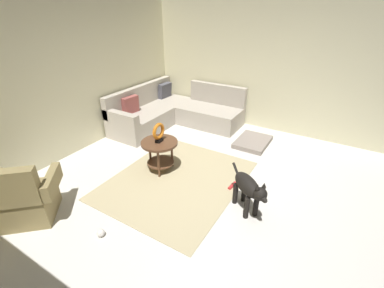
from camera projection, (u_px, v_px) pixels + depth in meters
The scene contains 12 objects.
ground_plane at pixel (211, 203), 3.83m from camera, with size 6.00×6.00×0.10m, color silver.
wall_back at pixel (62, 81), 4.50m from camera, with size 6.00×0.12×2.70m, color beige.
wall_right at pixel (279, 68), 5.40m from camera, with size 0.12×6.00×2.70m, color beige.
area_rug at pixel (177, 180), 4.23m from camera, with size 2.30×1.90×0.01m, color tan.
sectional_couch at pixel (174, 113), 6.09m from camera, with size 2.20×2.25×0.88m.
armchair at pixel (25, 199), 3.33m from camera, with size 0.98×1.00×0.88m.
side_table at pixel (160, 148), 4.31m from camera, with size 0.60×0.60×0.54m.
torus_sculpture at pixel (159, 132), 4.17m from camera, with size 0.28×0.08×0.33m.
dog_bed_mat at pixel (253, 142), 5.32m from camera, with size 0.80×0.60×0.09m, color gray.
dog at pixel (249, 188), 3.43m from camera, with size 0.58×0.69×0.63m.
dog_toy_ball at pixel (101, 233), 3.19m from camera, with size 0.10×0.10×0.10m, color silver.
dog_toy_rope at pixel (232, 186), 4.06m from camera, with size 0.05×0.05×0.19m, color red.
Camera 1 is at (-2.70, -1.29, 2.50)m, focal length 24.55 mm.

